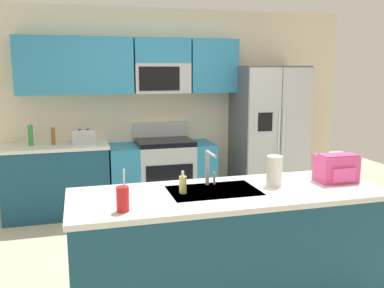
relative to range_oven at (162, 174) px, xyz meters
name	(u,v)px	position (x,y,z in m)	size (l,w,h in m)	color
ground_plane	(211,265)	(0.10, -1.80, -0.44)	(9.00, 9.00, 0.00)	beige
kitchen_wall_unit	(154,95)	(-0.04, 0.28, 1.03)	(5.20, 0.43, 2.60)	beige
back_counter	(57,180)	(-1.32, 0.00, 0.01)	(1.28, 0.63, 0.90)	navy
range_oven	(162,174)	(0.00, 0.00, 0.00)	(1.36, 0.61, 1.10)	#B7BABF
refrigerator	(268,134)	(1.48, -0.07, 0.48)	(0.90, 0.76, 1.85)	#4C4F54
island_counter	(227,247)	(0.03, -2.42, 0.01)	(2.38, 0.83, 0.90)	navy
toaster	(84,137)	(-0.98, -0.05, 0.55)	(0.28, 0.16, 0.18)	#B7BABF
pepper_mill	(53,136)	(-1.34, 0.00, 0.56)	(0.05, 0.05, 0.21)	brown
bottle_green	(31,135)	(-1.60, 0.03, 0.58)	(0.06, 0.06, 0.25)	green
sink_faucet	(209,165)	(-0.06, -2.23, 0.62)	(0.09, 0.21, 0.28)	#B7BABF
drink_cup_red	(123,199)	(-0.78, -2.66, 0.54)	(0.08, 0.08, 0.29)	red
soap_dispenser	(183,184)	(-0.31, -2.38, 0.53)	(0.06, 0.06, 0.17)	#D8CC66
paper_towel_roll	(274,171)	(0.44, -2.37, 0.58)	(0.12, 0.12, 0.24)	white
backpack	(337,168)	(0.98, -2.39, 0.57)	(0.32, 0.22, 0.23)	#EA4C93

